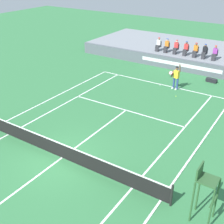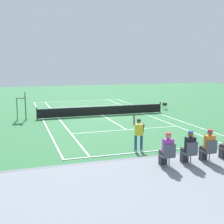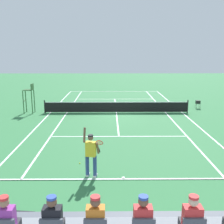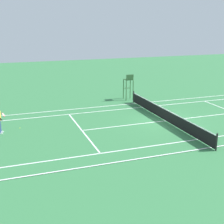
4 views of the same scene
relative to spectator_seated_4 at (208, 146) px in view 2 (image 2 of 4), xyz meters
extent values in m
plane|color=#337542|center=(-0.82, -17.13, -1.72)|extent=(80.00, 80.00, 0.00)
cube|color=#337542|center=(-0.82, -17.13, -1.71)|extent=(10.98, 23.78, 0.02)
cube|color=white|center=(-0.82, -5.24, -1.70)|extent=(10.98, 0.10, 0.01)
cube|color=white|center=(-0.82, -29.02, -1.70)|extent=(10.98, 0.10, 0.01)
cube|color=white|center=(-6.31, -17.13, -1.70)|extent=(0.10, 23.78, 0.01)
cube|color=white|center=(4.67, -17.13, -1.70)|extent=(0.10, 23.78, 0.01)
cube|color=white|center=(-4.93, -17.13, -1.70)|extent=(0.10, 23.78, 0.01)
cube|color=white|center=(3.29, -17.13, -1.70)|extent=(0.10, 23.78, 0.01)
cube|color=white|center=(-0.82, -10.73, -1.70)|extent=(8.22, 0.10, 0.01)
cube|color=white|center=(-0.82, -23.53, -1.70)|extent=(8.22, 0.10, 0.01)
cube|color=white|center=(-0.82, -17.13, -1.70)|extent=(0.10, 12.80, 0.01)
cube|color=white|center=(-0.82, -5.34, -1.70)|extent=(0.10, 0.20, 0.01)
cube|color=white|center=(-0.82, -28.92, -1.70)|extent=(0.10, 0.20, 0.01)
cylinder|color=black|center=(-6.76, -17.13, -1.19)|extent=(0.10, 0.10, 1.07)
cylinder|color=black|center=(5.12, -17.13, -1.19)|extent=(0.10, 0.10, 1.07)
cube|color=black|center=(-0.82, -17.13, -1.24)|extent=(11.78, 0.02, 0.84)
cube|color=white|center=(-0.82, -17.13, -0.82)|extent=(11.78, 0.03, 0.06)
cube|color=#565B66|center=(-0.82, -1.24, -1.17)|extent=(21.52, 0.24, 1.11)
cube|color=silver|center=(-0.82, -1.36, -1.11)|extent=(7.53, 0.01, 0.32)
cylinder|color=#4C4C51|center=(-0.73, -0.13, -0.42)|extent=(0.04, 0.04, 0.38)
cube|color=#2D2D33|center=(-0.91, -0.28, -0.39)|extent=(0.30, 0.14, 0.44)
cube|color=#474C56|center=(0.00, 0.02, -0.20)|extent=(0.44, 0.44, 0.06)
cube|color=#474C56|center=(0.00, 0.22, 0.05)|extent=(0.44, 0.06, 0.44)
cylinder|color=#4C4C51|center=(0.18, -0.13, -0.42)|extent=(0.04, 0.04, 0.38)
cylinder|color=#4C4C51|center=(-0.18, -0.13, -0.42)|extent=(0.04, 0.04, 0.38)
cube|color=#2D2D33|center=(0.00, -0.08, -0.12)|extent=(0.34, 0.44, 0.16)
cube|color=#2D2D33|center=(0.00, -0.28, -0.39)|extent=(0.30, 0.14, 0.44)
cube|color=orange|center=(0.00, 0.08, 0.17)|extent=(0.36, 0.22, 0.52)
sphere|color=brown|center=(0.00, 0.08, 0.54)|extent=(0.20, 0.20, 0.20)
cylinder|color=red|center=(0.00, 0.08, 0.63)|extent=(0.19, 0.19, 0.05)
cube|color=#474C56|center=(0.82, 0.02, -0.20)|extent=(0.44, 0.44, 0.06)
cube|color=#474C56|center=(0.82, 0.22, 0.05)|extent=(0.44, 0.06, 0.44)
cylinder|color=#4C4C51|center=(1.00, -0.13, -0.42)|extent=(0.04, 0.04, 0.38)
cylinder|color=#4C4C51|center=(0.65, -0.13, -0.42)|extent=(0.04, 0.04, 0.38)
cube|color=#2D2D33|center=(0.82, -0.08, -0.12)|extent=(0.34, 0.44, 0.16)
cube|color=#2D2D33|center=(0.82, -0.28, -0.39)|extent=(0.30, 0.14, 0.44)
cube|color=black|center=(0.82, 0.08, 0.17)|extent=(0.36, 0.22, 0.52)
sphere|color=brown|center=(0.82, 0.08, 0.54)|extent=(0.20, 0.20, 0.20)
cylinder|color=#2D4CA8|center=(0.82, 0.08, 0.63)|extent=(0.19, 0.19, 0.05)
cube|color=#474C56|center=(1.73, 0.02, -0.20)|extent=(0.44, 0.44, 0.06)
cube|color=#474C56|center=(1.73, 0.22, 0.05)|extent=(0.44, 0.06, 0.44)
cylinder|color=#4C4C51|center=(1.90, -0.13, -0.42)|extent=(0.04, 0.04, 0.38)
cylinder|color=#4C4C51|center=(1.55, -0.13, -0.42)|extent=(0.04, 0.04, 0.38)
cube|color=#2D2D33|center=(1.73, -0.08, -0.12)|extent=(0.34, 0.44, 0.16)
cube|color=#2D2D33|center=(1.73, -0.28, -0.39)|extent=(0.30, 0.14, 0.44)
cube|color=purple|center=(1.73, 0.08, 0.17)|extent=(0.36, 0.22, 0.52)
sphere|color=#A37556|center=(1.73, 0.08, 0.54)|extent=(0.20, 0.20, 0.20)
cylinder|color=red|center=(1.73, 0.08, 0.63)|extent=(0.19, 0.19, 0.05)
cylinder|color=navy|center=(0.64, -5.50, -1.26)|extent=(0.15, 0.15, 0.92)
cylinder|color=navy|center=(0.33, -5.44, -1.26)|extent=(0.15, 0.15, 0.92)
cube|color=white|center=(0.63, -5.56, -1.67)|extent=(0.18, 0.30, 0.10)
cube|color=white|center=(0.32, -5.49, -1.67)|extent=(0.18, 0.30, 0.10)
cube|color=yellow|center=(0.49, -5.47, -0.50)|extent=(0.44, 0.32, 0.60)
sphere|color=brown|center=(0.49, -5.47, -0.03)|extent=(0.22, 0.22, 0.22)
cylinder|color=black|center=(0.49, -5.47, 0.06)|extent=(0.21, 0.21, 0.06)
cylinder|color=brown|center=(0.73, -5.55, 0.06)|extent=(0.13, 0.23, 0.61)
cylinder|color=brown|center=(0.21, -5.51, -0.48)|extent=(0.16, 0.34, 0.56)
cylinder|color=black|center=(0.15, -5.62, -0.61)|extent=(0.08, 0.19, 0.25)
torus|color=red|center=(0.15, -5.80, -0.35)|extent=(0.34, 0.25, 0.26)
cylinder|color=silver|center=(0.15, -5.80, -0.35)|extent=(0.30, 0.21, 0.22)
sphere|color=#D1E533|center=(1.10, -6.78, -1.69)|extent=(0.07, 0.07, 0.07)
cylinder|color=#2D562D|center=(6.74, -16.78, -0.77)|extent=(0.07, 0.07, 1.90)
cylinder|color=#2D562D|center=(6.74, -17.48, -0.77)|extent=(0.07, 0.07, 1.90)
cylinder|color=#2D562D|center=(6.04, -16.78, -0.77)|extent=(0.07, 0.07, 1.90)
cylinder|color=#2D562D|center=(6.04, -17.48, -0.77)|extent=(0.07, 0.07, 1.90)
cube|color=#2D562D|center=(6.39, -17.13, 0.21)|extent=(0.70, 0.70, 0.06)
cube|color=#2D562D|center=(6.04, -17.13, 0.48)|extent=(0.06, 0.70, 0.48)
cube|color=#2D562D|center=(6.71, -17.13, -0.68)|extent=(0.10, 0.70, 0.04)
cube|color=black|center=(2.42, -2.47, -1.56)|extent=(0.87, 0.41, 0.32)
cylinder|color=black|center=(2.00, -2.43, -1.56)|extent=(0.09, 0.32, 0.32)
cylinder|color=black|center=(2.84, -2.52, -1.56)|extent=(0.09, 0.32, 0.32)
cube|color=black|center=(-8.20, -18.90, -1.16)|extent=(0.36, 0.36, 0.28)
cylinder|color=black|center=(-8.37, -19.07, -1.51)|extent=(0.02, 0.02, 0.42)
cylinder|color=black|center=(-8.03, -19.07, -1.51)|extent=(0.02, 0.02, 0.42)
cylinder|color=black|center=(-8.37, -18.73, -1.51)|extent=(0.02, 0.02, 0.42)
cylinder|color=black|center=(-8.03, -18.73, -1.51)|extent=(0.02, 0.02, 0.42)
ellipsoid|color=#D1E533|center=(-8.20, -18.90, -1.08)|extent=(0.30, 0.30, 0.12)
camera|label=1|loc=(8.07, -26.04, 7.30)|focal=47.60mm
camera|label=2|loc=(6.76, 9.20, 3.04)|focal=47.86mm
camera|label=3|loc=(-0.28, 4.64, 3.32)|focal=42.99mm
camera|label=4|loc=(-20.53, -5.84, 5.44)|focal=50.44mm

